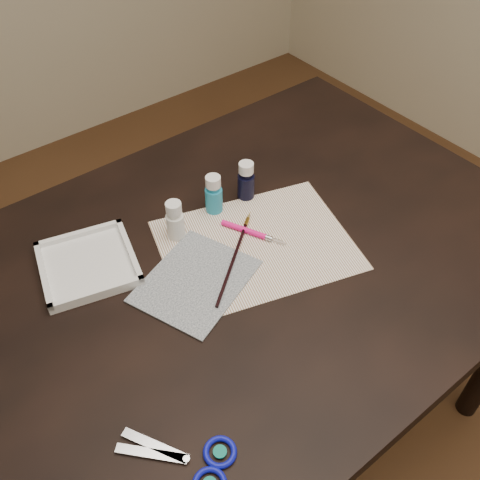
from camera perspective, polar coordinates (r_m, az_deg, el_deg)
ground at (r=1.73m, az=-0.00°, el=-19.21°), size 3.50×3.50×0.02m
table at (r=1.40m, az=-0.00°, el=-12.37°), size 1.30×0.90×0.75m
paper at (r=1.12m, az=1.72°, el=-0.50°), size 0.46×0.40×0.00m
canvas at (r=1.06m, az=-4.75°, el=-4.36°), size 0.27×0.25×0.00m
paint_bottle_white at (r=1.12m, az=-6.95°, el=2.11°), size 0.05×0.05×0.09m
paint_bottle_cyan at (r=1.17m, az=-2.83°, el=4.92°), size 0.04×0.04×0.09m
paint_bottle_navy at (r=1.21m, az=0.65°, el=6.37°), size 0.04×0.04×0.09m
paintbrush at (r=1.09m, az=-0.55°, el=-1.62°), size 0.22×0.17×0.01m
craft_knife at (r=1.14m, az=1.53°, el=0.74°), size 0.08×0.14×0.01m
scissors at (r=0.87m, az=-7.09°, el=-22.34°), size 0.21×0.22×0.01m
palette_tray at (r=1.11m, az=-15.91°, el=-2.43°), size 0.22×0.22×0.02m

